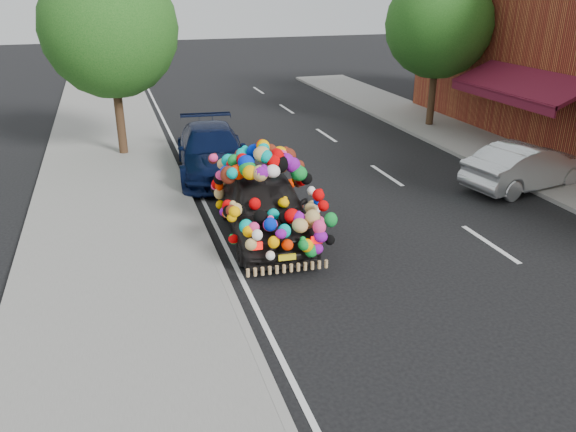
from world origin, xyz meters
name	(u,v)px	position (x,y,z in m)	size (l,w,h in m)	color
ground	(339,267)	(0.00, 0.00, 0.00)	(100.00, 100.00, 0.00)	black
sidewalk	(119,298)	(-4.30, 0.00, 0.06)	(4.00, 60.00, 0.12)	gray
kerb	(225,281)	(-2.35, 0.00, 0.07)	(0.15, 60.00, 0.13)	gray
footpath_far	(561,179)	(8.20, 3.00, 0.06)	(3.00, 40.00, 0.12)	gray
lane_markings	(490,244)	(3.60, 0.00, 0.01)	(6.00, 50.00, 0.01)	silver
tree_near_sidewalk	(110,29)	(-3.80, 9.50, 4.02)	(4.20, 4.20, 6.13)	#332114
tree_far_b	(439,24)	(8.00, 10.00, 3.89)	(4.00, 4.00, 5.90)	#332114
plush_art_car	(264,190)	(-1.01, 2.00, 1.08)	(2.39, 4.62, 2.11)	black
navy_sedan	(211,151)	(-1.34, 6.78, 0.70)	(1.96, 4.82, 1.40)	#061032
silver_hatchback	(527,166)	(6.79, 2.85, 0.63)	(1.34, 3.84, 1.27)	silver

